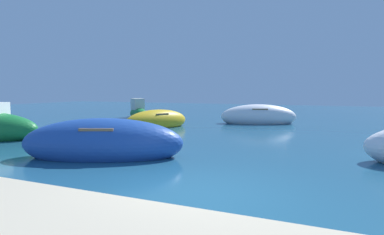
# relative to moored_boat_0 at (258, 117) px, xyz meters

# --- Properties ---
(ground) EXTENTS (80.00, 80.00, 0.00)m
(ground) POSITION_rel_moored_boat_0_xyz_m (1.59, -14.28, -0.45)
(ground) COLOR #1E5170
(moored_boat_0) EXTENTS (5.15, 3.29, 1.61)m
(moored_boat_0) POSITION_rel_moored_boat_0_xyz_m (0.00, 0.00, 0.00)
(moored_boat_0) COLOR white
(moored_boat_0) RESTS_ON ground
(moored_boat_1) EXTENTS (3.15, 4.31, 1.35)m
(moored_boat_1) POSITION_rel_moored_boat_0_xyz_m (-4.97, -4.53, -0.07)
(moored_boat_1) COLOR gold
(moored_boat_1) RESTS_ON ground
(moored_boat_2) EXTENTS (5.52, 3.71, 1.65)m
(moored_boat_2) POSITION_rel_moored_boat_0_xyz_m (-2.67, -12.22, 0.01)
(moored_boat_2) COLOR #1E479E
(moored_boat_2) RESTS_ON ground
(moored_boat_5) EXTENTS (3.15, 3.00, 1.72)m
(moored_boat_5) POSITION_rel_moored_boat_0_xyz_m (-9.56, 0.66, -0.01)
(moored_boat_5) COLOR #197233
(moored_boat_5) RESTS_ON ground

